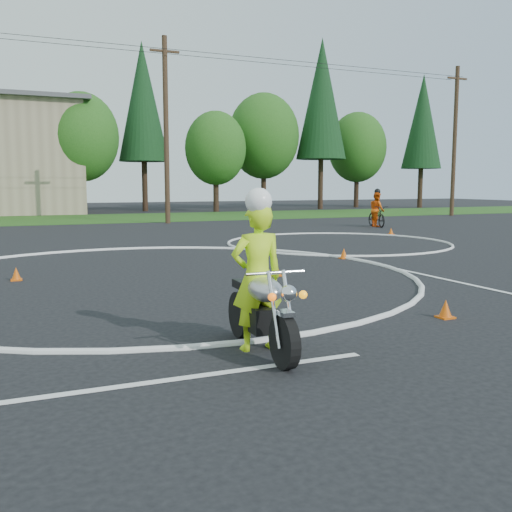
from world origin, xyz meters
name	(u,v)px	position (x,y,z in m)	size (l,w,h in m)	color
ground	(189,302)	(0.00, 0.00, 0.00)	(120.00, 120.00, 0.00)	black
grass_strip	(64,219)	(0.00, 27.00, 0.01)	(120.00, 10.00, 0.02)	#1E4714
course_markings	(221,264)	(2.17, 4.35, 0.01)	(19.05, 19.05, 0.12)	silver
primary_motorcycle	(262,310)	(-0.06, -3.42, 0.55)	(0.75, 2.14, 1.13)	black
rider_primary_grp	(257,273)	(-0.06, -3.28, 1.01)	(0.70, 0.47, 2.09)	#C6FB1A
rider_second_grp	(377,213)	(14.09, 14.26, 0.68)	(1.12, 2.11, 1.93)	black
traffic_cones	(355,254)	(6.17, 4.02, 0.14)	(19.07, 13.27, 0.30)	#D9550B
treeline	(241,130)	(14.78, 34.61, 6.62)	(38.20, 8.10, 14.52)	#382619
utility_poles	(166,128)	(5.00, 21.00, 5.20)	(41.60, 1.12, 10.00)	#473321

